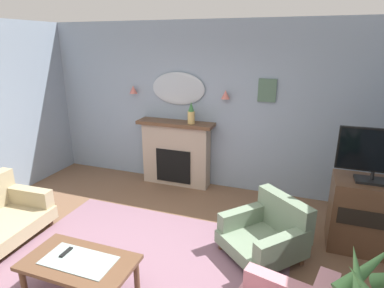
# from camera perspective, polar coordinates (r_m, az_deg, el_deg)

# --- Properties ---
(floor) EXTENTS (6.90, 6.31, 0.10)m
(floor) POSITION_cam_1_polar(r_m,az_deg,el_deg) (3.85, -10.55, -23.41)
(floor) COLOR brown
(floor) RESTS_ON ground
(wall_back) EXTENTS (6.90, 0.10, 2.82)m
(wall_back) POSITION_cam_1_polar(r_m,az_deg,el_deg) (5.50, 2.82, 6.66)
(wall_back) COLOR #8C9EB2
(wall_back) RESTS_ON ground
(patterned_rug) EXTENTS (3.20, 2.40, 0.01)m
(patterned_rug) POSITION_cam_1_polar(r_m,az_deg,el_deg) (3.95, -9.05, -21.08)
(patterned_rug) COLOR #7F5B6B
(patterned_rug) RESTS_ON ground
(fireplace) EXTENTS (1.36, 0.36, 1.16)m
(fireplace) POSITION_cam_1_polar(r_m,az_deg,el_deg) (5.69, -2.89, -1.74)
(fireplace) COLOR tan
(fireplace) RESTS_ON ground
(mantel_vase_centre) EXTENTS (0.12, 0.12, 0.37)m
(mantel_vase_centre) POSITION_cam_1_polar(r_m,az_deg,el_deg) (5.35, -0.15, 5.44)
(mantel_vase_centre) COLOR tan
(mantel_vase_centre) RESTS_ON fireplace
(wall_mirror) EXTENTS (0.96, 0.06, 0.56)m
(wall_mirror) POSITION_cam_1_polar(r_m,az_deg,el_deg) (5.54, -2.50, 9.89)
(wall_mirror) COLOR #B2BCC6
(wall_sconce_left) EXTENTS (0.14, 0.14, 0.14)m
(wall_sconce_left) POSITION_cam_1_polar(r_m,az_deg,el_deg) (5.88, -10.49, 9.58)
(wall_sconce_left) COLOR #D17066
(wall_sconce_right) EXTENTS (0.14, 0.14, 0.14)m
(wall_sconce_right) POSITION_cam_1_polar(r_m,az_deg,el_deg) (5.24, 6.03, 8.81)
(wall_sconce_right) COLOR #D17066
(framed_picture) EXTENTS (0.28, 0.03, 0.36)m
(framed_picture) POSITION_cam_1_polar(r_m,az_deg,el_deg) (5.17, 13.32, 9.32)
(framed_picture) COLOR #4C6B56
(coffee_table) EXTENTS (1.10, 0.60, 0.45)m
(coffee_table) POSITION_cam_1_polar(r_m,az_deg,el_deg) (3.51, -19.54, -19.84)
(coffee_table) COLOR brown
(coffee_table) RESTS_ON ground
(tv_remote) EXTENTS (0.04, 0.16, 0.02)m
(tv_remote) POSITION_cam_1_polar(r_m,az_deg,el_deg) (3.61, -21.63, -17.62)
(tv_remote) COLOR black
(tv_remote) RESTS_ON coffee_table
(armchair_near_fireplace) EXTENTS (1.14, 1.14, 0.71)m
(armchair_near_fireplace) POSITION_cam_1_polar(r_m,az_deg,el_deg) (4.04, 13.40, -15.11)
(armchair_near_fireplace) COLOR gray
(armchair_near_fireplace) RESTS_ON ground
(tv_cabinet) EXTENTS (0.80, 0.57, 0.90)m
(tv_cabinet) POSITION_cam_1_polar(r_m,az_deg,el_deg) (4.52, 28.53, -11.07)
(tv_cabinet) COLOR brown
(tv_cabinet) RESTS_ON ground
(tv_flatscreen) EXTENTS (0.84, 0.24, 0.65)m
(tv_flatscreen) POSITION_cam_1_polar(r_m,az_deg,el_deg) (4.21, 30.15, -1.60)
(tv_flatscreen) COLOR black
(tv_flatscreen) RESTS_ON tv_cabinet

